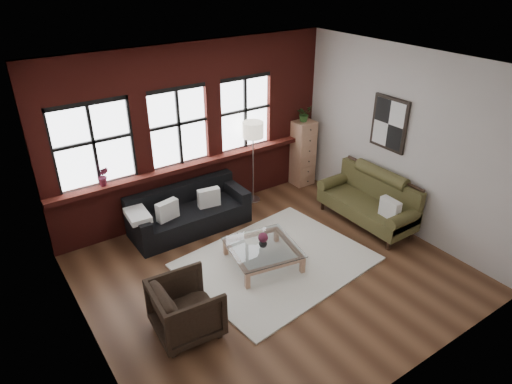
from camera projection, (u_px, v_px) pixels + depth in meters
floor at (272, 272)px, 7.24m from camera, size 5.50×5.50×0.00m
ceiling at (276, 69)px, 5.74m from camera, size 5.50×5.50×0.00m
wall_back at (193, 132)px, 8.32m from camera, size 5.50×0.00×5.50m
wall_front at (419, 272)px, 4.67m from camera, size 5.50×0.00×5.50m
wall_left at (77, 244)px, 5.12m from camera, size 0.00×5.00×5.00m
wall_right at (402, 142)px, 7.87m from camera, size 0.00×5.00×5.00m
brick_backwall at (194, 133)px, 8.27m from camera, size 5.50×0.12×3.20m
sill_ledge at (198, 162)px, 8.47m from camera, size 5.50×0.30×0.08m
window_left at (93, 146)px, 7.31m from camera, size 1.38×0.10×1.50m
window_mid at (178, 128)px, 8.06m from camera, size 1.38×0.10×1.50m
window_right at (245, 114)px, 8.76m from camera, size 1.38×0.10×1.50m
wall_poster at (389, 124)px, 7.95m from camera, size 0.05×0.74×0.94m
shag_rug at (277, 262)px, 7.46m from camera, size 3.09×2.56×0.03m
dark_sofa at (189, 210)px, 8.21m from camera, size 2.13×0.86×0.77m
pillow_a at (167, 210)px, 7.82m from camera, size 0.42×0.22×0.34m
pillow_b at (209, 198)px, 8.23m from camera, size 0.42×0.20×0.34m
vintage_settee at (367, 199)px, 8.31m from camera, size 0.85×1.92×1.03m
pillow_settee at (390, 208)px, 7.79m from camera, size 0.16×0.39×0.34m
armchair at (186, 308)px, 5.95m from camera, size 0.91×0.88×0.77m
coffee_table at (263, 256)px, 7.35m from camera, size 1.23×1.23×0.36m
vase at (263, 243)px, 7.23m from camera, size 0.16×0.16×0.14m
flowers at (263, 238)px, 7.18m from camera, size 0.16×0.16×0.16m
drawer_chest at (302, 153)px, 9.73m from camera, size 0.43×0.43×1.41m
potted_plant_top at (304, 114)px, 9.33m from camera, size 0.31×0.28×0.33m
floor_lamp at (253, 159)px, 8.92m from camera, size 0.40×0.40×1.82m
sill_plant at (103, 176)px, 7.47m from camera, size 0.23×0.20×0.34m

